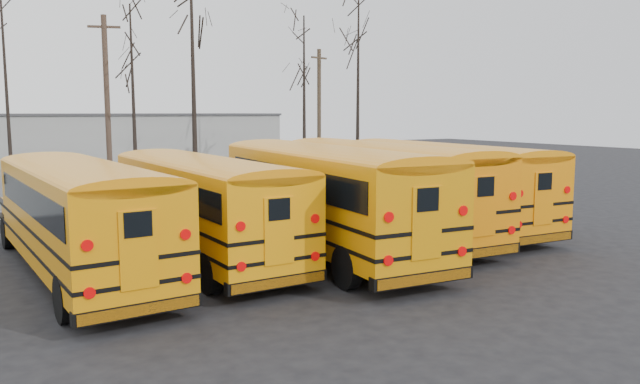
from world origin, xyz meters
TOP-DOWN VIEW (x-y plane):
  - ground at (0.00, 0.00)m, footprint 120.00×120.00m
  - fence at (0.00, 12.00)m, footprint 40.00×0.04m
  - distant_building at (2.00, 32.00)m, footprint 22.00×8.00m
  - bus_a at (-6.55, 1.34)m, footprint 2.99×11.04m
  - bus_b at (-3.19, 1.68)m, footprint 2.62×10.88m
  - bus_c at (0.19, 0.54)m, footprint 3.64×11.99m
  - bus_d at (3.20, 1.75)m, footprint 3.37×11.79m
  - bus_e at (6.13, 2.05)m, footprint 3.31×11.42m
  - utility_pole_left at (-1.84, 19.18)m, footprint 1.60×0.63m
  - utility_pole_right at (11.19, 19.05)m, footprint 1.40×0.60m
  - tree_1 at (-7.04, 13.79)m, footprint 0.26×0.26m
  - tree_2 at (-1.59, 14.86)m, footprint 0.26×0.26m
  - tree_3 at (1.03, 13.84)m, footprint 0.26×0.26m
  - tree_4 at (8.91, 16.95)m, footprint 0.26×0.26m
  - tree_5 at (13.12, 17.51)m, footprint 0.26×0.26m

SIDE VIEW (x-z plane):
  - ground at x=0.00m, z-range 0.00..0.00m
  - fence at x=0.00m, z-range 0.00..2.00m
  - bus_b at x=-3.19m, z-range 0.26..3.29m
  - bus_a at x=-6.55m, z-range 0.26..3.32m
  - bus_e at x=6.13m, z-range 0.27..3.43m
  - bus_d at x=3.20m, z-range 0.28..3.54m
  - bus_c at x=0.19m, z-range 0.28..3.59m
  - distant_building at x=2.00m, z-range 0.00..4.00m
  - utility_pole_right at x=11.19m, z-range 0.11..8.27m
  - tree_2 at x=-1.59m, z-range 0.00..9.23m
  - utility_pole_left at x=-1.84m, z-range 0.13..9.39m
  - tree_4 at x=8.91m, z-range 0.00..9.77m
  - tree_1 at x=-7.04m, z-range 0.00..10.69m
  - tree_5 at x=13.12m, z-range 0.00..11.89m
  - tree_3 at x=1.03m, z-range 0.00..12.47m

